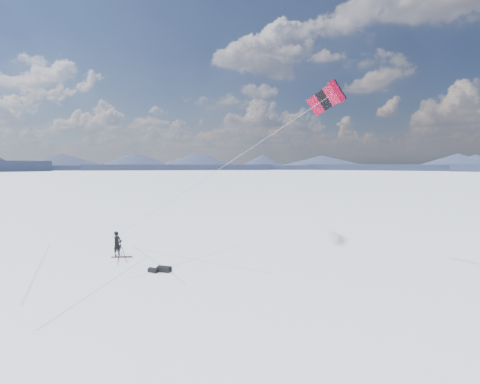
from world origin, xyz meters
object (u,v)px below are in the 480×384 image
(snowkiter, at_px, (117,256))
(tripod, at_px, (121,249))
(gear_bag_a, at_px, (164,269))
(gear_bag_b, at_px, (153,270))
(snowboard, at_px, (122,257))

(snowkiter, relative_size, tripod, 1.14)
(gear_bag_a, relative_size, gear_bag_b, 1.22)
(tripod, distance_m, gear_bag_a, 3.60)
(snowboard, distance_m, tripod, 1.75)
(tripod, xyz_separation_m, gear_bag_a, (3.43, -0.77, -0.79))
(gear_bag_b, bearing_deg, tripod, 171.07)
(tripod, bearing_deg, gear_bag_a, -43.18)
(tripod, distance_m, gear_bag_b, 3.17)
(snowkiter, distance_m, snowboard, 0.57)
(snowkiter, relative_size, gear_bag_b, 2.56)
(snowkiter, bearing_deg, snowboard, -111.15)
(snowkiter, height_order, gear_bag_a, snowkiter)
(gear_bag_a, xyz_separation_m, gear_bag_b, (-0.55, -0.27, -0.04))
(snowkiter, bearing_deg, gear_bag_a, -109.90)
(snowkiter, relative_size, snowboard, 1.23)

